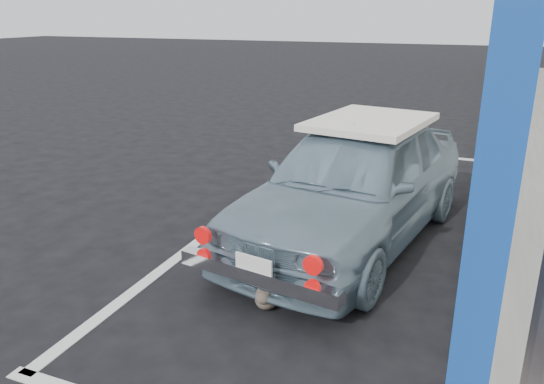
# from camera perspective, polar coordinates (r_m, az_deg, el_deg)

# --- Properties ---
(ground) EXTENTS (80.00, 80.00, 0.00)m
(ground) POSITION_cam_1_polar(r_m,az_deg,el_deg) (3.98, -10.17, -17.78)
(ground) COLOR black
(ground) RESTS_ON ground
(pline_front) EXTENTS (3.00, 0.12, 0.01)m
(pline_front) POSITION_cam_1_polar(r_m,az_deg,el_deg) (9.54, 13.57, 4.09)
(pline_front) COLOR silver
(pline_front) RESTS_ON ground
(pline_side) EXTENTS (0.12, 7.00, 0.01)m
(pline_side) POSITION_cam_1_polar(r_m,az_deg,el_deg) (6.69, -3.24, -1.71)
(pline_side) COLOR silver
(pline_side) RESTS_ON ground
(retro_coupe) EXTENTS (2.17, 4.03, 1.30)m
(retro_coupe) POSITION_cam_1_polar(r_m,az_deg,el_deg) (5.64, 8.79, 1.16)
(retro_coupe) COLOR #728EA0
(retro_coupe) RESTS_ON ground
(cat) EXTENTS (0.26, 0.49, 0.26)m
(cat) POSITION_cam_1_polar(r_m,az_deg,el_deg) (4.49, -0.49, -10.95)
(cat) COLOR #716256
(cat) RESTS_ON ground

